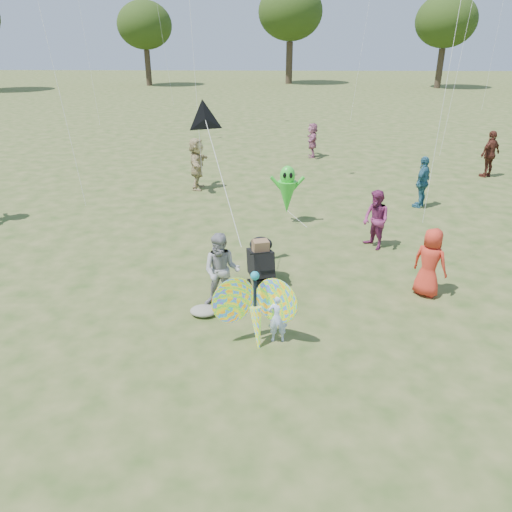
{
  "coord_description": "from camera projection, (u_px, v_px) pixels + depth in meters",
  "views": [
    {
      "loc": [
        0.09,
        -7.66,
        5.14
      ],
      "look_at": [
        -0.2,
        1.5,
        1.1
      ],
      "focal_mm": 35.0,
      "sensor_mm": 36.0,
      "label": 1
    }
  ],
  "objects": [
    {
      "name": "tree_line",
      "position": [
        311.0,
        17.0,
        47.35
      ],
      "size": [
        91.78,
        33.6,
        10.79
      ],
      "color": "#3A2D21",
      "rests_on": "ground"
    },
    {
      "name": "crowd_c",
      "position": [
        423.0,
        182.0,
        16.1
      ],
      "size": [
        0.9,
        1.04,
        1.67
      ],
      "primitive_type": "imported",
      "rotation": [
        0.0,
        0.0,
        4.09
      ],
      "color": "#2D647D",
      "rests_on": "ground"
    },
    {
      "name": "delta_kite_rig",
      "position": [
        205.0,
        120.0,
        10.48
      ],
      "size": [
        1.28,
        1.87,
        2.68
      ],
      "color": "black",
      "rests_on": "ground"
    },
    {
      "name": "crowd_h",
      "position": [
        490.0,
        154.0,
        19.6
      ],
      "size": [
        1.13,
        0.97,
        1.82
      ],
      "primitive_type": "imported",
      "rotation": [
        0.0,
        0.0,
        3.74
      ],
      "color": "#52251B",
      "rests_on": "ground"
    },
    {
      "name": "ground",
      "position": [
        264.0,
        344.0,
        9.08
      ],
      "size": [
        160.0,
        160.0,
        0.0
      ],
      "primitive_type": "plane",
      "color": "#51592B",
      "rests_on": "ground"
    },
    {
      "name": "crowd_e",
      "position": [
        376.0,
        220.0,
        12.93
      ],
      "size": [
        0.87,
        0.95,
        1.56
      ],
      "primitive_type": "imported",
      "rotation": [
        0.0,
        0.0,
        5.19
      ],
      "color": "#7F2A5B",
      "rests_on": "ground"
    },
    {
      "name": "alien_kite",
      "position": [
        287.0,
        192.0,
        14.64
      ],
      "size": [
        1.12,
        0.69,
        1.74
      ],
      "color": "green",
      "rests_on": "ground"
    },
    {
      "name": "butterfly_kite",
      "position": [
        256.0,
        310.0,
        8.87
      ],
      "size": [
        1.74,
        0.75,
        1.62
      ],
      "color": "#EE253B",
      "rests_on": "ground"
    },
    {
      "name": "child_girl",
      "position": [
        278.0,
        318.0,
        9.0
      ],
      "size": [
        0.38,
        0.26,
        0.98
      ],
      "primitive_type": "imported",
      "rotation": [
        0.0,
        0.0,
        3.23
      ],
      "color": "#B4C7FF",
      "rests_on": "ground"
    },
    {
      "name": "crowd_d",
      "position": [
        197.0,
        164.0,
        18.01
      ],
      "size": [
        0.59,
        1.74,
        1.86
      ],
      "primitive_type": "imported",
      "rotation": [
        0.0,
        0.0,
        1.54
      ],
      "color": "tan",
      "rests_on": "ground"
    },
    {
      "name": "jogging_stroller",
      "position": [
        261.0,
        259.0,
        11.08
      ],
      "size": [
        0.67,
        1.12,
        1.09
      ],
      "rotation": [
        0.0,
        0.0,
        0.27
      ],
      "color": "black",
      "rests_on": "ground"
    },
    {
      "name": "grey_bag",
      "position": [
        204.0,
        311.0,
        10.03
      ],
      "size": [
        0.55,
        0.45,
        0.17
      ],
      "primitive_type": "ellipsoid",
      "color": "gray",
      "rests_on": "ground"
    },
    {
      "name": "crowd_a",
      "position": [
        430.0,
        263.0,
        10.55
      ],
      "size": [
        0.88,
        0.85,
        1.52
      ],
      "primitive_type": "imported",
      "rotation": [
        0.0,
        0.0,
        2.42
      ],
      "color": "red",
      "rests_on": "ground"
    },
    {
      "name": "adult_man",
      "position": [
        222.0,
        271.0,
        10.08
      ],
      "size": [
        0.83,
        0.67,
        1.59
      ],
      "primitive_type": "imported",
      "rotation": [
        0.0,
        0.0,
        -0.09
      ],
      "color": "#939297",
      "rests_on": "ground"
    },
    {
      "name": "crowd_j",
      "position": [
        312.0,
        140.0,
        22.93
      ],
      "size": [
        0.54,
        1.46,
        1.55
      ],
      "primitive_type": "imported",
      "rotation": [
        0.0,
        0.0,
        4.66
      ],
      "color": "#AA6180",
      "rests_on": "ground"
    }
  ]
}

